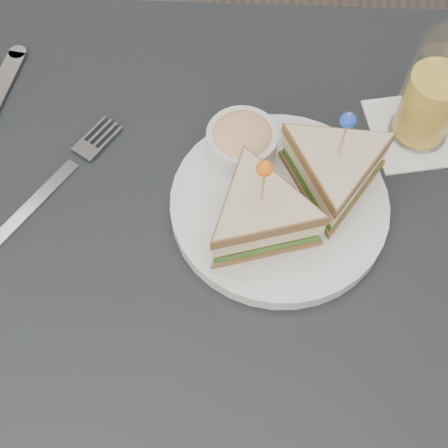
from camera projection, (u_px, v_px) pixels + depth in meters
The scene contains 5 objects.
ground_plane at pixel (219, 406), 1.36m from camera, with size 3.50×3.50×0.00m, color #3F3833.
table at pixel (216, 280), 0.77m from camera, with size 0.80×0.80×0.75m.
plate_meal at pixel (288, 190), 0.69m from camera, with size 0.31×0.30×0.15m.
cutlery_fork at pixel (62, 175), 0.75m from camera, with size 0.14×0.19×0.01m.
drink_set at pixel (432, 97), 0.72m from camera, with size 0.14×0.14×0.15m.
Camera 1 is at (0.02, -0.31, 1.38)m, focal length 50.00 mm.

